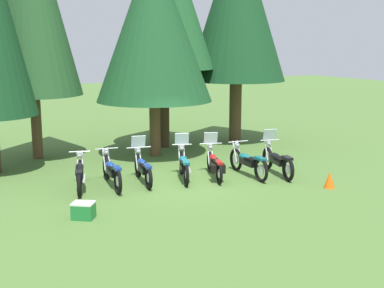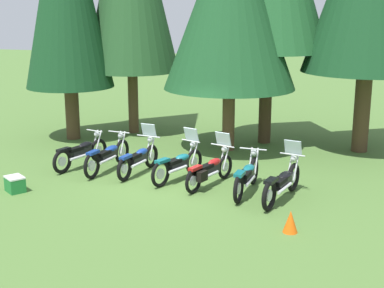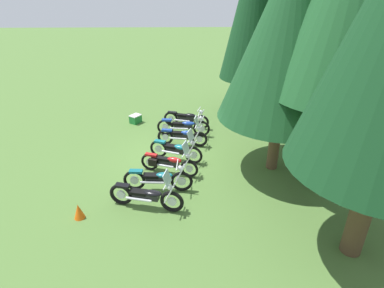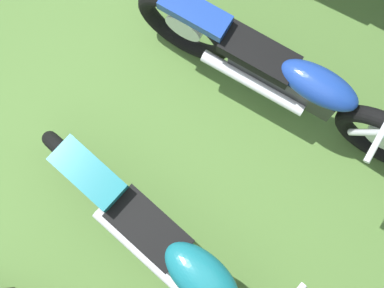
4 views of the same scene
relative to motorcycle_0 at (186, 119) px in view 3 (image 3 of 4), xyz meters
The scene contains 12 objects.
ground_plane 3.11m from the motorcycle_0, 10.51° to the right, with size 80.00×80.00×0.00m, color #4C7033.
motorcycle_0 is the anchor object (origin of this frame).
motorcycle_1 0.92m from the motorcycle_0, ahead, with size 0.70×2.39×1.03m.
motorcycle_2 1.89m from the motorcycle_0, ahead, with size 0.76×2.14×1.35m.
motorcycle_3 3.17m from the motorcycle_0, ahead, with size 0.95×2.08×1.37m.
motorcycle_4 4.14m from the motorcycle_0, ahead, with size 0.99×2.11×1.34m.
motorcycle_5 5.22m from the motorcycle_0, 10.82° to the right, with size 0.72×2.32×1.02m.
motorcycle_6 6.20m from the motorcycle_0, 11.81° to the right, with size 0.83×2.34×1.38m.
pine_tree_0 6.28m from the motorcycle_0, 121.31° to the left, with size 3.05×3.05×9.10m.
pine_tree_2 6.59m from the motorcycle_0, 40.17° to the left, with size 4.24×4.24×7.66m.
picnic_cooler 2.60m from the motorcycle_0, 103.89° to the right, with size 0.65×0.63×0.41m.
traffic_cone 7.24m from the motorcycle_0, 26.53° to the right, with size 0.32×0.32×0.48m, color #EA590F.
Camera 3 is at (10.95, 0.47, 6.28)m, focal length 29.81 mm.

